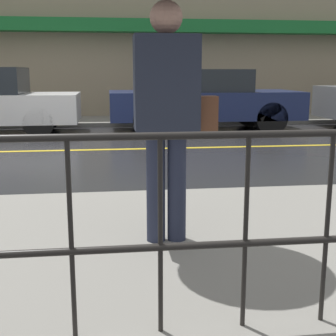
# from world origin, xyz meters

# --- Properties ---
(ground_plane) EXTENTS (80.00, 80.00, 0.00)m
(ground_plane) POSITION_xyz_m (0.00, 0.00, 0.00)
(ground_plane) COLOR #262628
(sidewalk_far) EXTENTS (28.00, 1.94, 0.11)m
(sidewalk_far) POSITION_xyz_m (0.00, 4.40, 0.06)
(sidewalk_far) COLOR gray
(sidewalk_far) RESTS_ON ground_plane
(lane_marking) EXTENTS (25.20, 0.12, 0.01)m
(lane_marking) POSITION_xyz_m (0.00, 0.00, 0.00)
(lane_marking) COLOR gold
(lane_marking) RESTS_ON ground_plane
(building_storefront) EXTENTS (28.00, 0.85, 5.13)m
(building_storefront) POSITION_xyz_m (0.00, 5.49, 2.57)
(building_storefront) COLOR gray
(building_storefront) RESTS_ON ground_plane
(pedestrian) EXTENTS (0.99, 0.99, 2.14)m
(pedestrian) POSITION_xyz_m (1.43, -4.94, 1.75)
(pedestrian) COLOR #23283D
(pedestrian) RESTS_ON sidewalk_near
(car_navy) EXTENTS (4.34, 1.83, 1.41)m
(car_navy) POSITION_xyz_m (3.18, 2.45, 0.74)
(car_navy) COLOR #19234C
(car_navy) RESTS_ON ground_plane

